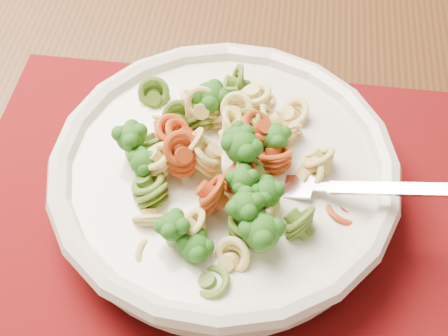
{
  "coord_description": "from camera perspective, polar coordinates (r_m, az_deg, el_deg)",
  "views": [
    {
      "loc": [
        0.62,
        -1.14,
        1.19
      ],
      "look_at": [
        0.61,
        -0.83,
        0.79
      ],
      "focal_mm": 50.0,
      "sensor_mm": 36.0,
      "label": 1
    }
  ],
  "objects": [
    {
      "name": "pasta_bowl",
      "position": [
        0.51,
        0.0,
        -0.56
      ],
      "size": [
        0.29,
        0.29,
        0.05
      ],
      "color": "white",
      "rests_on": "placemat"
    },
    {
      "name": "dining_table",
      "position": [
        0.69,
        -3.16,
        2.31
      ],
      "size": [
        1.63,
        1.13,
        0.75
      ],
      "rotation": [
        0.0,
        0.0,
        -0.1
      ],
      "color": "#4C2F15",
      "rests_on": "ground"
    },
    {
      "name": "fork",
      "position": [
        0.49,
        6.75,
        -1.71
      ],
      "size": [
        0.18,
        0.07,
        0.08
      ],
      "primitive_type": null,
      "rotation": [
        0.0,
        -0.35,
        -0.26
      ],
      "color": "silver",
      "rests_on": "pasta_bowl"
    },
    {
      "name": "pasta_broccoli_heap",
      "position": [
        0.5,
        0.0,
        0.42
      ],
      "size": [
        0.24,
        0.24,
        0.06
      ],
      "primitive_type": null,
      "color": "#DAB66B",
      "rests_on": "pasta_bowl"
    },
    {
      "name": "placemat",
      "position": [
        0.53,
        -0.55,
        -4.36
      ],
      "size": [
        0.47,
        0.38,
        0.0
      ],
      "primitive_type": "cube",
      "rotation": [
        0.0,
        0.0,
        -0.1
      ],
      "color": "#62040F",
      "rests_on": "dining_table"
    }
  ]
}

